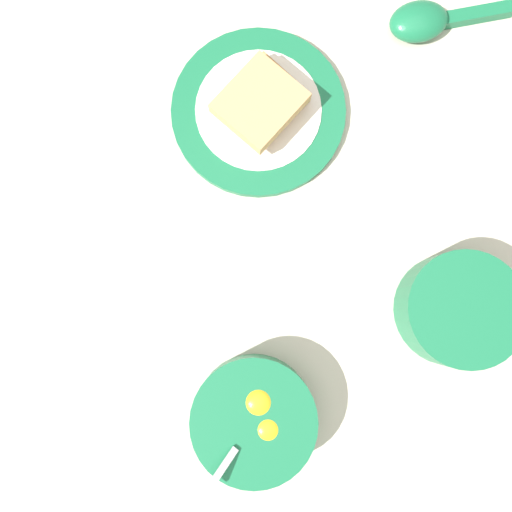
{
  "coord_description": "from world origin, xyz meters",
  "views": [
    {
      "loc": [
        -0.09,
        -0.04,
        0.57
      ],
      "look_at": [
        -0.07,
        0.02,
        0.02
      ],
      "focal_mm": 35.0,
      "sensor_mm": 36.0,
      "label": 1
    }
  ],
  "objects_px": {
    "soup_spoon": "(428,21)",
    "congee_bowl": "(459,309)",
    "toast_plate": "(258,112)",
    "toast_sandwich": "(262,102)",
    "egg_bowl": "(254,418)"
  },
  "relations": [
    {
      "from": "soup_spoon",
      "to": "congee_bowl",
      "type": "height_order",
      "value": "congee_bowl"
    },
    {
      "from": "toast_plate",
      "to": "congee_bowl",
      "type": "height_order",
      "value": "congee_bowl"
    },
    {
      "from": "toast_sandwich",
      "to": "soup_spoon",
      "type": "height_order",
      "value": "toast_sandwich"
    },
    {
      "from": "egg_bowl",
      "to": "toast_sandwich",
      "type": "bearing_deg",
      "value": 66.05
    },
    {
      "from": "egg_bowl",
      "to": "congee_bowl",
      "type": "relative_size",
      "value": 1.09
    },
    {
      "from": "egg_bowl",
      "to": "soup_spoon",
      "type": "distance_m",
      "value": 0.5
    },
    {
      "from": "toast_plate",
      "to": "toast_sandwich",
      "type": "distance_m",
      "value": 0.02
    },
    {
      "from": "egg_bowl",
      "to": "congee_bowl",
      "type": "height_order",
      "value": "egg_bowl"
    },
    {
      "from": "soup_spoon",
      "to": "congee_bowl",
      "type": "distance_m",
      "value": 0.34
    },
    {
      "from": "toast_plate",
      "to": "congee_bowl",
      "type": "xyz_separation_m",
      "value": [
        0.11,
        -0.3,
        0.02
      ]
    },
    {
      "from": "toast_sandwich",
      "to": "soup_spoon",
      "type": "distance_m",
      "value": 0.23
    },
    {
      "from": "toast_plate",
      "to": "congee_bowl",
      "type": "distance_m",
      "value": 0.32
    },
    {
      "from": "toast_sandwich",
      "to": "congee_bowl",
      "type": "distance_m",
      "value": 0.32
    },
    {
      "from": "toast_plate",
      "to": "toast_sandwich",
      "type": "relative_size",
      "value": 1.82
    },
    {
      "from": "egg_bowl",
      "to": "toast_sandwich",
      "type": "relative_size",
      "value": 1.21
    }
  ]
}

